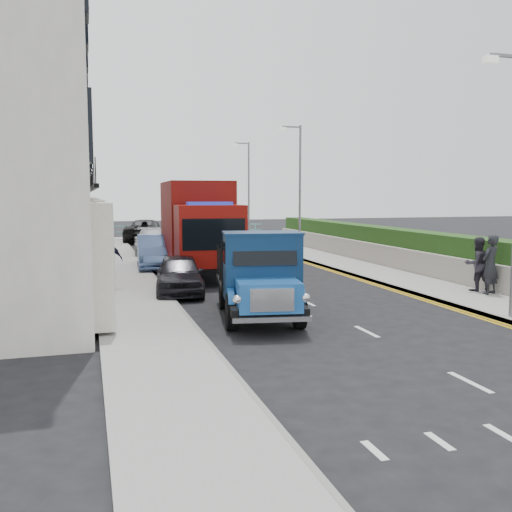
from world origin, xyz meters
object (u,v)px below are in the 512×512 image
at_px(red_lorry, 198,225).
at_px(pedestrian_east_near, 490,264).
at_px(parked_car_front, 179,274).
at_px(lamp_far, 247,186).
at_px(lamp_mid, 298,183).
at_px(bedford_lorry, 261,282).

distance_m(red_lorry, pedestrian_east_near, 11.66).
bearing_deg(parked_car_front, lamp_far, 75.53).
xyz_separation_m(lamp_far, red_lorry, (-6.24, -14.61, -1.90)).
xyz_separation_m(lamp_mid, parked_car_front, (-7.78, -9.18, -3.33)).
distance_m(lamp_far, parked_car_front, 20.96).
bearing_deg(red_lorry, lamp_mid, 39.08).
height_order(red_lorry, parked_car_front, red_lorry).
xyz_separation_m(red_lorry, parked_car_front, (-1.54, -4.57, -1.43)).
xyz_separation_m(lamp_mid, bedford_lorry, (-6.38, -14.22, -2.90)).
height_order(lamp_mid, red_lorry, lamp_mid).
relative_size(lamp_mid, lamp_far, 1.00).
relative_size(lamp_mid, pedestrian_east_near, 3.55).
distance_m(bedford_lorry, pedestrian_east_near, 8.41).
relative_size(lamp_far, red_lorry, 0.92).
distance_m(bedford_lorry, parked_car_front, 5.25).
relative_size(lamp_mid, parked_car_front, 1.78).
distance_m(lamp_far, red_lorry, 16.00).
xyz_separation_m(lamp_far, bedford_lorry, (-6.38, -24.22, -2.90)).
distance_m(red_lorry, parked_car_front, 5.02).
height_order(lamp_mid, bedford_lorry, lamp_mid).
xyz_separation_m(bedford_lorry, parked_car_front, (-1.40, 5.05, -0.43)).
bearing_deg(pedestrian_east_near, bedford_lorry, -13.11).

